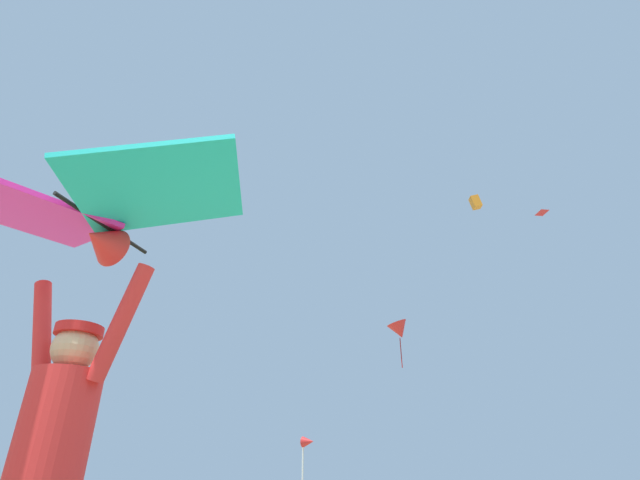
{
  "coord_description": "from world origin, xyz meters",
  "views": [
    {
      "loc": [
        2.09,
        -1.38,
        0.83
      ],
      "look_at": [
        -0.23,
        2.66,
        3.31
      ],
      "focal_mm": 26.84,
      "sensor_mm": 36.0,
      "label": 1
    }
  ],
  "objects": [
    {
      "name": "kite_flyer_person",
      "position": [
        -0.23,
        0.11,
        0.94
      ],
      "size": [
        0.81,
        0.39,
        1.92
      ],
      "color": "#424751",
      "rests_on": "ground"
    },
    {
      "name": "distant_kite_orange_low_left",
      "position": [
        -3.09,
        31.85,
        20.82
      ],
      "size": [
        1.02,
        0.97,
        1.13
      ],
      "color": "orange"
    },
    {
      "name": "held_stunt_kite",
      "position": [
        -0.22,
        0.02,
        2.28
      ],
      "size": [
        1.96,
        1.18,
        0.42
      ],
      "color": "black"
    },
    {
      "name": "distant_kite_red_low_right",
      "position": [
        1.22,
        33.81,
        19.64
      ],
      "size": [
        0.84,
        0.84,
        0.22
      ],
      "color": "red"
    },
    {
      "name": "marker_flag",
      "position": [
        -4.05,
        8.72,
        1.73
      ],
      "size": [
        0.3,
        0.24,
        2.0
      ],
      "color": "silver",
      "rests_on": "ground"
    },
    {
      "name": "distant_kite_red_far_center",
      "position": [
        -8.2,
        26.57,
        9.95
      ],
      "size": [
        1.77,
        1.75,
        3.13
      ],
      "color": "red"
    }
  ]
}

